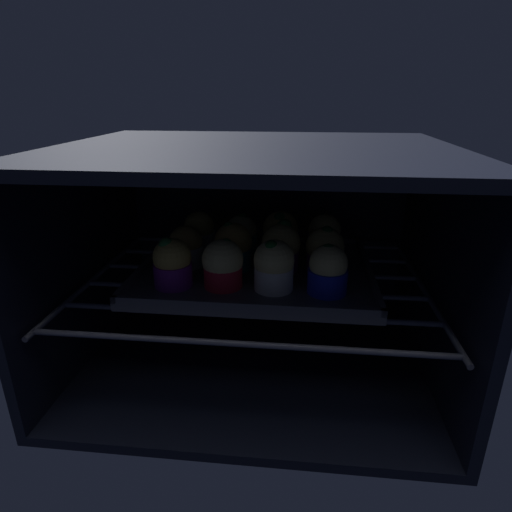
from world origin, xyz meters
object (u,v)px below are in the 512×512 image
object	(u,v)px
muffin_row1_col0	(186,248)
muffin_row2_col3	(324,236)
muffin_row0_col3	(328,270)
muffin_row1_col1	(233,247)
muffin_row2_col1	(241,235)
muffin_row1_col2	(281,247)
muffin_row2_col2	(280,233)
muffin_row2_col0	(199,232)
muffin_row0_col1	(223,264)
muffin_row0_col2	(274,266)
muffin_row1_col3	(325,250)
baking_tray	(256,271)
muffin_row0_col0	(172,263)

from	to	relation	value
muffin_row1_col0	muffin_row2_col3	size ratio (longest dim) A/B	0.91
muffin_row0_col3	muffin_row1_col0	bearing A→B (deg)	160.82
muffin_row1_col1	muffin_row2_col1	distance (cm)	7.74
muffin_row1_col2	muffin_row2_col2	bearing A→B (deg)	94.08
muffin_row2_col2	muffin_row1_col2	bearing A→B (deg)	-85.92
muffin_row2_col0	muffin_row0_col1	bearing A→B (deg)	-64.77
muffin_row0_col2	muffin_row2_col2	size ratio (longest dim) A/B	1.00
muffin_row1_col3	muffin_row2_col3	bearing A→B (deg)	88.53
muffin_row1_col1	muffin_row2_col0	world-z (taller)	muffin_row1_col1
muffin_row0_col2	muffin_row1_col1	bearing A→B (deg)	134.16
muffin_row2_col3	muffin_row2_col2	bearing A→B (deg)	178.91
baking_tray	muffin_row2_col2	distance (cm)	9.53
baking_tray	muffin_row1_col2	xyz separation A→B (cm)	(4.14, 0.04, 4.35)
baking_tray	muffin_row0_col0	bearing A→B (deg)	-145.49
muffin_row0_col2	muffin_row2_col1	xyz separation A→B (cm)	(-6.99, 15.15, -0.43)
muffin_row0_col1	muffin_row2_col3	bearing A→B (deg)	44.05
muffin_row1_col2	muffin_row2_col0	distance (cm)	17.34
muffin_row0_col1	muffin_row1_col0	distance (cm)	10.88
muffin_row0_col1	muffin_row1_col2	xyz separation A→B (cm)	(8.30, 7.63, 0.28)
muffin_row2_col1	muffin_row2_col2	world-z (taller)	muffin_row2_col2
muffin_row1_col2	muffin_row2_col1	xyz separation A→B (cm)	(-7.64, 7.37, -0.54)
baking_tray	muffin_row2_col2	world-z (taller)	muffin_row2_col2
muffin_row2_col1	muffin_row2_col2	xyz separation A→B (cm)	(7.10, 0.27, 0.55)
muffin_row0_col0	muffin_row0_col2	xyz separation A→B (cm)	(15.27, 0.37, 0.08)
muffin_row1_col2	muffin_row2_col2	world-z (taller)	muffin_row1_col2
muffin_row2_col0	muffin_row0_col3	bearing A→B (deg)	-34.70
muffin_row0_col3	muffin_row1_col3	world-z (taller)	muffin_row1_col3
muffin_row1_col0	muffin_row1_col1	xyz separation A→B (cm)	(8.15, -0.38, 0.59)
muffin_row2_col0	baking_tray	bearing A→B (deg)	-34.22
muffin_row0_col3	muffin_row2_col0	bearing A→B (deg)	145.30
muffin_row0_col1	muffin_row2_col0	size ratio (longest dim) A/B	1.02
muffin_row2_col0	muffin_row2_col3	size ratio (longest dim) A/B	0.97
muffin_row1_col1	muffin_row0_col3	bearing A→B (deg)	-27.03
muffin_row2_col0	muffin_row1_col0	bearing A→B (deg)	-93.68
muffin_row1_col0	muffin_row1_col1	distance (cm)	8.18
muffin_row0_col2	muffin_row2_col2	xyz separation A→B (cm)	(0.11, 15.42, 0.12)
muffin_row2_col2	muffin_row2_col3	xyz separation A→B (cm)	(7.87, -0.15, -0.18)
muffin_row1_col0	muffin_row0_col2	bearing A→B (deg)	-26.95
muffin_row0_col0	muffin_row2_col3	bearing A→B (deg)	33.92
muffin_row2_col2	muffin_row2_col0	bearing A→B (deg)	179.76
muffin_row0_col3	muffin_row2_col3	distance (cm)	15.55
baking_tray	muffin_row1_col3	xyz separation A→B (cm)	(11.28, 0.26, 4.03)
muffin_row2_col0	muffin_row2_col2	world-z (taller)	muffin_row2_col2
muffin_row0_col2	muffin_row0_col1	bearing A→B (deg)	178.87
muffin_row0_col0	muffin_row1_col0	size ratio (longest dim) A/B	1.13
muffin_row0_col1	muffin_row2_col2	size ratio (longest dim) A/B	0.95
muffin_row1_col3	muffin_row2_col0	xyz separation A→B (cm)	(-22.67, 7.49, -0.10)
muffin_row0_col0	muffin_row1_col3	distance (cm)	24.54
muffin_row2_col0	muffin_row2_col2	distance (cm)	14.99
muffin_row0_col3	muffin_row1_col3	xyz separation A→B (cm)	(-0.09, 8.28, -0.06)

